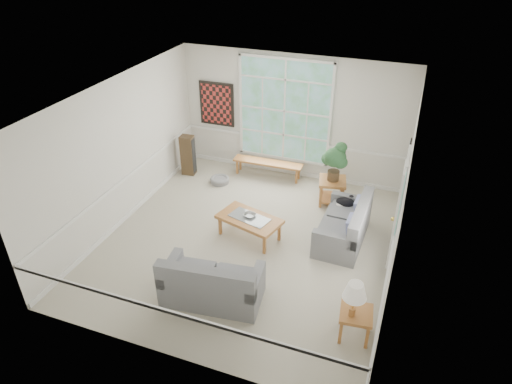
% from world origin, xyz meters
% --- Properties ---
extents(floor, '(5.50, 6.00, 0.01)m').
position_xyz_m(floor, '(0.00, 0.00, -0.01)').
color(floor, '#B1AA96').
rests_on(floor, ground).
extents(ceiling, '(5.50, 6.00, 0.02)m').
position_xyz_m(ceiling, '(0.00, 0.00, 3.00)').
color(ceiling, white).
rests_on(ceiling, ground).
extents(wall_back, '(5.50, 0.02, 3.00)m').
position_xyz_m(wall_back, '(0.00, 3.00, 1.50)').
color(wall_back, silver).
rests_on(wall_back, ground).
extents(wall_front, '(5.50, 0.02, 3.00)m').
position_xyz_m(wall_front, '(0.00, -3.00, 1.50)').
color(wall_front, silver).
rests_on(wall_front, ground).
extents(wall_left, '(0.02, 6.00, 3.00)m').
position_xyz_m(wall_left, '(-2.75, 0.00, 1.50)').
color(wall_left, silver).
rests_on(wall_left, ground).
extents(wall_right, '(0.02, 6.00, 3.00)m').
position_xyz_m(wall_right, '(2.75, 0.00, 1.50)').
color(wall_right, silver).
rests_on(wall_right, ground).
extents(window_back, '(2.30, 0.08, 2.40)m').
position_xyz_m(window_back, '(-0.20, 2.96, 1.65)').
color(window_back, white).
rests_on(window_back, wall_back).
extents(entry_door, '(0.08, 0.90, 2.10)m').
position_xyz_m(entry_door, '(2.71, 0.60, 1.05)').
color(entry_door, white).
rests_on(entry_door, floor).
extents(door_sidelight, '(0.08, 0.26, 1.90)m').
position_xyz_m(door_sidelight, '(2.71, -0.03, 1.15)').
color(door_sidelight, white).
rests_on(door_sidelight, wall_right).
extents(wall_art, '(0.90, 0.06, 1.10)m').
position_xyz_m(wall_art, '(-1.95, 2.95, 1.60)').
color(wall_art, maroon).
rests_on(wall_art, wall_back).
extents(wall_frame_near, '(0.04, 0.26, 0.32)m').
position_xyz_m(wall_frame_near, '(2.71, 1.75, 1.55)').
color(wall_frame_near, black).
rests_on(wall_frame_near, wall_right).
extents(wall_frame_far, '(0.04, 0.26, 0.32)m').
position_xyz_m(wall_frame_far, '(2.71, 2.15, 1.55)').
color(wall_frame_far, black).
rests_on(wall_frame_far, wall_right).
extents(loveseat_right, '(0.90, 1.65, 0.88)m').
position_xyz_m(loveseat_right, '(1.75, 0.69, 0.44)').
color(loveseat_right, slate).
rests_on(loveseat_right, floor).
extents(loveseat_front, '(1.73, 1.04, 0.89)m').
position_xyz_m(loveseat_front, '(0.02, -1.69, 0.44)').
color(loveseat_front, slate).
rests_on(loveseat_front, floor).
extents(coffee_table, '(1.38, 0.99, 0.47)m').
position_xyz_m(coffee_table, '(-0.02, 0.14, 0.23)').
color(coffee_table, '#A96933').
rests_on(coffee_table, floor).
extents(pewter_bowl, '(0.34, 0.34, 0.07)m').
position_xyz_m(pewter_bowl, '(-0.03, 0.18, 0.50)').
color(pewter_bowl, '#9B9BA0').
rests_on(pewter_bowl, coffee_table).
extents(window_bench, '(1.73, 0.38, 0.40)m').
position_xyz_m(window_bench, '(-0.49, 2.65, 0.20)').
color(window_bench, '#A96933').
rests_on(window_bench, floor).
extents(end_table, '(0.70, 0.70, 0.59)m').
position_xyz_m(end_table, '(1.25, 1.99, 0.29)').
color(end_table, '#A96933').
rests_on(end_table, floor).
extents(houseplant, '(0.57, 0.57, 0.90)m').
position_xyz_m(houseplant, '(1.25, 1.99, 1.04)').
color(houseplant, '#28532D').
rests_on(houseplant, end_table).
extents(side_table, '(0.54, 0.54, 0.50)m').
position_xyz_m(side_table, '(2.40, -1.69, 0.25)').
color(side_table, '#A96933').
rests_on(side_table, floor).
extents(table_lamp, '(0.44, 0.44, 0.61)m').
position_xyz_m(table_lamp, '(2.34, -1.77, 0.80)').
color(table_lamp, white).
rests_on(table_lamp, side_table).
extents(pet_bed, '(0.60, 0.60, 0.14)m').
position_xyz_m(pet_bed, '(-1.48, 1.95, 0.07)').
color(pet_bed, slate).
rests_on(pet_bed, floor).
extents(floor_speaker, '(0.34, 0.28, 1.02)m').
position_xyz_m(floor_speaker, '(-2.40, 2.11, 0.51)').
color(floor_speaker, '#41301D').
rests_on(floor_speaker, floor).
extents(cat, '(0.40, 0.30, 0.18)m').
position_xyz_m(cat, '(1.67, 1.27, 0.54)').
color(cat, black).
rests_on(cat, loveseat_right).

